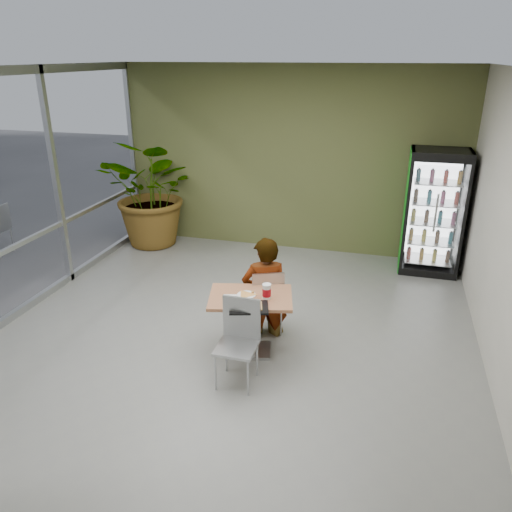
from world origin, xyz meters
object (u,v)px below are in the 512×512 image
object	(u,v)px
chair_far	(267,297)
chair_near	(239,334)
dining_table	(251,312)
seated_woman	(265,298)
soda_cup	(267,292)
cafeteria_tray	(249,308)
potted_plant	(155,192)
beverage_fridge	(433,212)

from	to	relation	value
chair_far	chair_near	distance (m)	0.98
dining_table	seated_woman	size ratio (longest dim) A/B	0.67
dining_table	soda_cup	bearing A→B (deg)	-3.51
dining_table	cafeteria_tray	world-z (taller)	cafeteria_tray
soda_cup	dining_table	bearing A→B (deg)	176.49
chair_near	seated_woman	bearing A→B (deg)	88.87
chair_far	potted_plant	world-z (taller)	potted_plant
seated_woman	chair_near	bearing A→B (deg)	65.18
chair_near	potted_plant	bearing A→B (deg)	127.21
chair_far	potted_plant	xyz separation A→B (m)	(-2.77, 2.62, 0.47)
chair_far	cafeteria_tray	xyz separation A→B (m)	(-0.02, -0.75, 0.24)
chair_far	seated_woman	distance (m)	0.06
seated_woman	cafeteria_tray	distance (m)	0.83
chair_far	soda_cup	size ratio (longest dim) A/B	4.98
seated_woman	cafeteria_tray	size ratio (longest dim) A/B	3.77
cafeteria_tray	beverage_fridge	size ratio (longest dim) A/B	0.21
chair_far	chair_near	size ratio (longest dim) A/B	0.95
dining_table	potted_plant	bearing A→B (deg)	131.16
cafeteria_tray	potted_plant	xyz separation A→B (m)	(-2.75, 3.37, 0.23)
potted_plant	seated_woman	bearing A→B (deg)	-43.44
dining_table	chair_far	size ratio (longest dim) A/B	1.21
seated_woman	potted_plant	world-z (taller)	potted_plant
chair_near	seated_woman	world-z (taller)	seated_woman
soda_cup	cafeteria_tray	xyz separation A→B (m)	(-0.13, -0.29, -0.07)
soda_cup	beverage_fridge	distance (m)	3.70
cafeteria_tray	seated_woman	bearing A→B (deg)	91.47
beverage_fridge	potted_plant	size ratio (longest dim) A/B	1.00
dining_table	soda_cup	size ratio (longest dim) A/B	6.01
chair_near	beverage_fridge	bearing A→B (deg)	60.32
dining_table	soda_cup	distance (m)	0.36
chair_far	beverage_fridge	size ratio (longest dim) A/B	0.45
beverage_fridge	chair_near	bearing A→B (deg)	-119.76
dining_table	beverage_fridge	size ratio (longest dim) A/B	0.54
chair_far	seated_woman	xyz separation A→B (m)	(-0.04, 0.04, -0.02)
dining_table	chair_near	bearing A→B (deg)	-87.73
dining_table	chair_far	xyz separation A→B (m)	(0.08, 0.45, -0.01)
potted_plant	chair_far	bearing A→B (deg)	-43.44
chair_far	beverage_fridge	xyz separation A→B (m)	(2.05, 2.69, 0.47)
chair_far	dining_table	bearing A→B (deg)	56.16
chair_far	soda_cup	xyz separation A→B (m)	(0.11, -0.46, 0.31)
chair_near	dining_table	bearing A→B (deg)	92.53
chair_far	potted_plant	bearing A→B (deg)	-66.87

